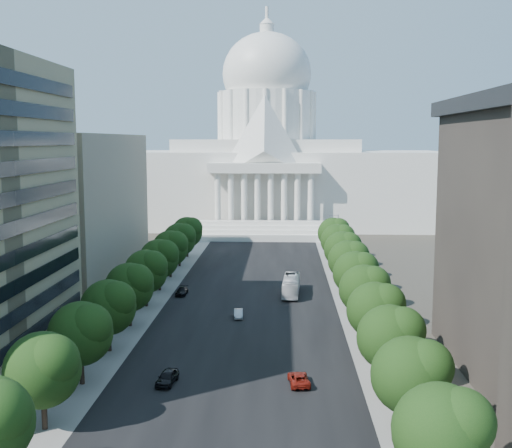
# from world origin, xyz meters

# --- Properties ---
(road_asphalt) EXTENTS (30.00, 260.00, 0.01)m
(road_asphalt) POSITION_xyz_m (0.00, 90.00, 0.00)
(road_asphalt) COLOR black
(road_asphalt) RESTS_ON ground
(sidewalk_left) EXTENTS (8.00, 260.00, 0.02)m
(sidewalk_left) POSITION_xyz_m (-19.00, 90.00, 0.00)
(sidewalk_left) COLOR gray
(sidewalk_left) RESTS_ON ground
(sidewalk_right) EXTENTS (8.00, 260.00, 0.02)m
(sidewalk_right) POSITION_xyz_m (19.00, 90.00, 0.00)
(sidewalk_right) COLOR gray
(sidewalk_right) RESTS_ON ground
(capitol) EXTENTS (120.00, 56.00, 73.00)m
(capitol) POSITION_xyz_m (0.00, 184.89, 20.01)
(capitol) COLOR white
(capitol) RESTS_ON ground
(office_block_left_far) EXTENTS (38.00, 52.00, 30.00)m
(office_block_left_far) POSITION_xyz_m (-48.00, 100.00, 15.00)
(office_block_left_far) COLOR gray
(office_block_left_far) RESTS_ON ground
(tree_l_b) EXTENTS (7.79, 7.60, 9.97)m
(tree_l_b) POSITION_xyz_m (-17.66, 23.81, 6.45)
(tree_l_b) COLOR #33261C
(tree_l_b) RESTS_ON ground
(tree_l_c) EXTENTS (7.79, 7.60, 9.97)m
(tree_l_c) POSITION_xyz_m (-17.66, 35.81, 6.45)
(tree_l_c) COLOR #33261C
(tree_l_c) RESTS_ON ground
(tree_l_d) EXTENTS (7.79, 7.60, 9.97)m
(tree_l_d) POSITION_xyz_m (-17.66, 47.81, 6.45)
(tree_l_d) COLOR #33261C
(tree_l_d) RESTS_ON ground
(tree_l_e) EXTENTS (7.79, 7.60, 9.97)m
(tree_l_e) POSITION_xyz_m (-17.66, 59.81, 6.45)
(tree_l_e) COLOR #33261C
(tree_l_e) RESTS_ON ground
(tree_l_f) EXTENTS (7.79, 7.60, 9.97)m
(tree_l_f) POSITION_xyz_m (-17.66, 71.81, 6.45)
(tree_l_f) COLOR #33261C
(tree_l_f) RESTS_ON ground
(tree_l_g) EXTENTS (7.79, 7.60, 9.97)m
(tree_l_g) POSITION_xyz_m (-17.66, 83.81, 6.45)
(tree_l_g) COLOR #33261C
(tree_l_g) RESTS_ON ground
(tree_l_h) EXTENTS (7.79, 7.60, 9.97)m
(tree_l_h) POSITION_xyz_m (-17.66, 95.81, 6.45)
(tree_l_h) COLOR #33261C
(tree_l_h) RESTS_ON ground
(tree_l_i) EXTENTS (7.79, 7.60, 9.97)m
(tree_l_i) POSITION_xyz_m (-17.66, 107.81, 6.45)
(tree_l_i) COLOR #33261C
(tree_l_i) RESTS_ON ground
(tree_l_j) EXTENTS (7.79, 7.60, 9.97)m
(tree_l_j) POSITION_xyz_m (-17.66, 119.81, 6.45)
(tree_l_j) COLOR #33261C
(tree_l_j) RESTS_ON ground
(tree_r_a) EXTENTS (7.79, 7.60, 9.97)m
(tree_r_a) POSITION_xyz_m (18.34, 11.81, 6.45)
(tree_r_a) COLOR #33261C
(tree_r_a) RESTS_ON ground
(tree_r_b) EXTENTS (7.79, 7.60, 9.97)m
(tree_r_b) POSITION_xyz_m (18.34, 23.81, 6.45)
(tree_r_b) COLOR #33261C
(tree_r_b) RESTS_ON ground
(tree_r_c) EXTENTS (7.79, 7.60, 9.97)m
(tree_r_c) POSITION_xyz_m (18.34, 35.81, 6.45)
(tree_r_c) COLOR #33261C
(tree_r_c) RESTS_ON ground
(tree_r_d) EXTENTS (7.79, 7.60, 9.97)m
(tree_r_d) POSITION_xyz_m (18.34, 47.81, 6.45)
(tree_r_d) COLOR #33261C
(tree_r_d) RESTS_ON ground
(tree_r_e) EXTENTS (7.79, 7.60, 9.97)m
(tree_r_e) POSITION_xyz_m (18.34, 59.81, 6.45)
(tree_r_e) COLOR #33261C
(tree_r_e) RESTS_ON ground
(tree_r_f) EXTENTS (7.79, 7.60, 9.97)m
(tree_r_f) POSITION_xyz_m (18.34, 71.81, 6.45)
(tree_r_f) COLOR #33261C
(tree_r_f) RESTS_ON ground
(tree_r_g) EXTENTS (7.79, 7.60, 9.97)m
(tree_r_g) POSITION_xyz_m (18.34, 83.81, 6.45)
(tree_r_g) COLOR #33261C
(tree_r_g) RESTS_ON ground
(tree_r_h) EXTENTS (7.79, 7.60, 9.97)m
(tree_r_h) POSITION_xyz_m (18.34, 95.81, 6.45)
(tree_r_h) COLOR #33261C
(tree_r_h) RESTS_ON ground
(tree_r_i) EXTENTS (7.79, 7.60, 9.97)m
(tree_r_i) POSITION_xyz_m (18.34, 107.81, 6.45)
(tree_r_i) COLOR #33261C
(tree_r_i) RESTS_ON ground
(tree_r_j) EXTENTS (7.79, 7.60, 9.97)m
(tree_r_j) POSITION_xyz_m (18.34, 119.81, 6.45)
(tree_r_j) COLOR #33261C
(tree_r_j) RESTS_ON ground
(streetlight_a) EXTENTS (2.61, 0.44, 9.00)m
(streetlight_a) POSITION_xyz_m (19.90, 10.00, 5.82)
(streetlight_a) COLOR gray
(streetlight_a) RESTS_ON ground
(streetlight_b) EXTENTS (2.61, 0.44, 9.00)m
(streetlight_b) POSITION_xyz_m (19.90, 35.00, 5.82)
(streetlight_b) COLOR gray
(streetlight_b) RESTS_ON ground
(streetlight_c) EXTENTS (2.61, 0.44, 9.00)m
(streetlight_c) POSITION_xyz_m (19.90, 60.00, 5.82)
(streetlight_c) COLOR gray
(streetlight_c) RESTS_ON ground
(streetlight_d) EXTENTS (2.61, 0.44, 9.00)m
(streetlight_d) POSITION_xyz_m (19.90, 85.00, 5.82)
(streetlight_d) COLOR gray
(streetlight_d) RESTS_ON ground
(streetlight_e) EXTENTS (2.61, 0.44, 9.00)m
(streetlight_e) POSITION_xyz_m (19.90, 110.00, 5.82)
(streetlight_e) COLOR gray
(streetlight_e) RESTS_ON ground
(streetlight_f) EXTENTS (2.61, 0.44, 9.00)m
(streetlight_f) POSITION_xyz_m (19.90, 135.00, 5.82)
(streetlight_f) COLOR gray
(streetlight_f) RESTS_ON ground
(car_dark_a) EXTENTS (2.49, 4.90, 1.60)m
(car_dark_a) POSITION_xyz_m (-7.92, 36.39, 0.80)
(car_dark_a) COLOR black
(car_dark_a) RESTS_ON ground
(car_silver) EXTENTS (1.73, 4.12, 1.32)m
(car_silver) POSITION_xyz_m (-1.50, 65.35, 0.66)
(car_silver) COLOR #AAACB2
(car_silver) RESTS_ON ground
(car_red) EXTENTS (2.83, 5.19, 1.38)m
(car_red) POSITION_xyz_m (7.65, 36.86, 0.69)
(car_red) COLOR maroon
(car_red) RESTS_ON ground
(car_dark_b) EXTENTS (2.04, 4.77, 1.37)m
(car_dark_b) POSITION_xyz_m (-13.12, 80.38, 0.69)
(car_dark_b) COLOR black
(car_dark_b) RESTS_ON ground
(city_bus) EXTENTS (3.53, 12.48, 3.44)m
(city_bus) POSITION_xyz_m (7.29, 81.59, 1.72)
(city_bus) COLOR silver
(city_bus) RESTS_ON ground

